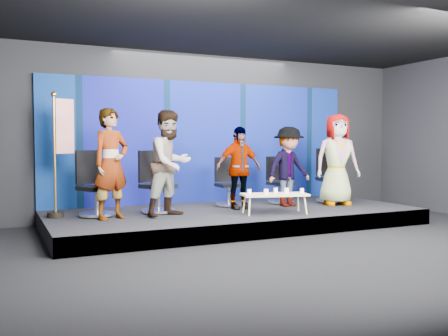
{
  "coord_description": "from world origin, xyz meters",
  "views": [
    {
      "loc": [
        -4.21,
        -6.09,
        1.61
      ],
      "look_at": [
        -0.28,
        2.4,
        1.12
      ],
      "focal_mm": 40.0,
      "sensor_mm": 36.0,
      "label": 1
    }
  ],
  "objects": [
    {
      "name": "room_walls",
      "position": [
        0.0,
        0.0,
        2.43
      ],
      "size": [
        10.02,
        8.02,
        3.51
      ],
      "color": "black",
      "rests_on": "ground"
    },
    {
      "name": "chair_d",
      "position": [
        1.3,
        3.01,
        0.63
      ],
      "size": [
        0.65,
        0.65,
        1.0
      ],
      "rotation": [
        0.0,
        0.0,
        0.17
      ],
      "color": "silver",
      "rests_on": "riser"
    },
    {
      "name": "mug_c",
      "position": [
        0.52,
        1.84,
        0.71
      ],
      "size": [
        0.08,
        0.08,
        0.09
      ],
      "primitive_type": "cylinder",
      "color": "white",
      "rests_on": "coffee_table"
    },
    {
      "name": "panelist_d",
      "position": [
        1.22,
        2.52,
        1.11
      ],
      "size": [
        1.13,
        0.77,
        1.61
      ],
      "primitive_type": "imported",
      "rotation": [
        0.0,
        0.0,
        0.17
      ],
      "color": "black",
      "rests_on": "riser"
    },
    {
      "name": "chair_e",
      "position": [
        2.42,
        2.74,
        0.68
      ],
      "size": [
        0.81,
        0.81,
        1.16
      ],
      "rotation": [
        0.0,
        0.0,
        -0.27
      ],
      "color": "silver",
      "rests_on": "riser"
    },
    {
      "name": "riser",
      "position": [
        0.0,
        2.5,
        0.15
      ],
      "size": [
        7.0,
        3.0,
        0.3
      ],
      "primitive_type": "cube",
      "color": "black",
      "rests_on": "ground"
    },
    {
      "name": "panelist_c",
      "position": [
        0.13,
        2.6,
        1.1
      ],
      "size": [
        0.95,
        0.4,
        1.61
      ],
      "primitive_type": "imported",
      "rotation": [
        0.0,
        0.0,
        0.01
      ],
      "color": "black",
      "rests_on": "riser"
    },
    {
      "name": "panelist_a",
      "position": [
        -2.41,
        2.32,
        1.24
      ],
      "size": [
        0.81,
        0.69,
        1.88
      ],
      "primitive_type": "imported",
      "rotation": [
        0.0,
        0.0,
        0.43
      ],
      "color": "black",
      "rests_on": "riser"
    },
    {
      "name": "ground",
      "position": [
        0.0,
        0.0,
        0.0
      ],
      "size": [
        10.0,
        10.0,
        0.0
      ],
      "primitive_type": "plane",
      "color": "black",
      "rests_on": "ground"
    },
    {
      "name": "mug_e",
      "position": [
        0.95,
        1.63,
        0.71
      ],
      "size": [
        0.07,
        0.07,
        0.08
      ],
      "primitive_type": "cylinder",
      "color": "white",
      "rests_on": "coffee_table"
    },
    {
      "name": "backdrop",
      "position": [
        0.0,
        3.95,
        1.6
      ],
      "size": [
        7.0,
        0.08,
        2.6
      ],
      "primitive_type": "cube",
      "color": "navy",
      "rests_on": "riser"
    },
    {
      "name": "flag_stand",
      "position": [
        -3.15,
        2.96,
        1.45
      ],
      "size": [
        0.49,
        0.29,
        2.17
      ],
      "rotation": [
        0.0,
        0.0,
        0.4
      ],
      "color": "black",
      "rests_on": "riser"
    },
    {
      "name": "panelist_b",
      "position": [
        -1.39,
        2.25,
        1.23
      ],
      "size": [
        1.11,
        1.01,
        1.86
      ],
      "primitive_type": "imported",
      "rotation": [
        0.0,
        0.0,
        0.41
      ],
      "color": "black",
      "rests_on": "riser"
    },
    {
      "name": "coffee_table",
      "position": [
        0.43,
        1.73,
        0.64
      ],
      "size": [
        1.27,
        0.77,
        0.37
      ],
      "rotation": [
        0.0,
        0.0,
        -0.24
      ],
      "color": "tan",
      "rests_on": "riser"
    },
    {
      "name": "mug_d",
      "position": [
        0.64,
        1.66,
        0.72
      ],
      "size": [
        0.09,
        0.09,
        0.1
      ],
      "primitive_type": "cylinder",
      "color": "white",
      "rests_on": "coffee_table"
    },
    {
      "name": "panelist_e",
      "position": [
        2.24,
        2.26,
        1.24
      ],
      "size": [
        1.05,
        0.82,
        1.89
      ],
      "primitive_type": "imported",
      "rotation": [
        0.0,
        0.0,
        -0.27
      ],
      "color": "black",
      "rests_on": "riser"
    },
    {
      "name": "chair_a",
      "position": [
        -2.61,
        2.79,
        0.68
      ],
      "size": [
        0.87,
        0.87,
        1.16
      ],
      "rotation": [
        0.0,
        0.0,
        0.43
      ],
      "color": "silver",
      "rests_on": "riser"
    },
    {
      "name": "chair_c",
      "position": [
        0.13,
        3.1,
        0.63
      ],
      "size": [
        0.56,
        0.56,
        0.99
      ],
      "rotation": [
        0.0,
        0.0,
        0.01
      ],
      "color": "silver",
      "rests_on": "riser"
    },
    {
      "name": "mug_b",
      "position": [
        0.2,
        1.65,
        0.71
      ],
      "size": [
        0.08,
        0.08,
        0.1
      ],
      "primitive_type": "cylinder",
      "color": "white",
      "rests_on": "coffee_table"
    },
    {
      "name": "mug_a",
      "position": [
        -0.03,
        1.85,
        0.71
      ],
      "size": [
        0.07,
        0.07,
        0.09
      ],
      "primitive_type": "cylinder",
      "color": "white",
      "rests_on": "coffee_table"
    },
    {
      "name": "chair_b",
      "position": [
        -1.5,
        2.75,
        0.68
      ],
      "size": [
        0.85,
        0.85,
        1.15
      ],
      "rotation": [
        0.0,
        0.0,
        0.41
      ],
      "color": "silver",
      "rests_on": "riser"
    }
  ]
}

